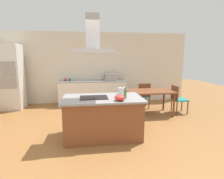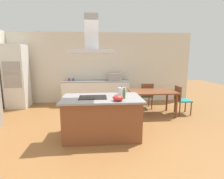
{
  "view_description": "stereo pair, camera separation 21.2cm",
  "coord_description": "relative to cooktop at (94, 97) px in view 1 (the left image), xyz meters",
  "views": [
    {
      "loc": [
        -0.3,
        -3.85,
        1.78
      ],
      "look_at": [
        0.26,
        0.4,
        1.0
      ],
      "focal_mm": 28.91,
      "sensor_mm": 36.0,
      "label": 1
    },
    {
      "loc": [
        -0.09,
        -3.87,
        1.78
      ],
      "look_at": [
        0.26,
        0.4,
        1.0
      ],
      "focal_mm": 28.91,
      "sensor_mm": 36.0,
      "label": 2
    }
  ],
  "objects": [
    {
      "name": "chair_facing_back_wall",
      "position": [
        1.78,
        2.09,
        -0.4
      ],
      "size": [
        0.42,
        0.42,
        0.89
      ],
      "color": "teal",
      "rests_on": "ground"
    },
    {
      "name": "olive_oil_bottle",
      "position": [
        0.67,
        -0.14,
        0.09
      ],
      "size": [
        0.06,
        0.06,
        0.23
      ],
      "color": "#47722D",
      "rests_on": "kitchen_island"
    },
    {
      "name": "wall_oven_stack",
      "position": [
        -2.71,
        2.65,
        0.2
      ],
      "size": [
        0.7,
        0.66,
        2.2
      ],
      "color": "silver",
      "rests_on": "ground"
    },
    {
      "name": "tea_kettle",
      "position": [
        0.68,
        0.28,
        0.08
      ],
      "size": [
        0.23,
        0.18,
        0.19
      ],
      "color": "silver",
      "rests_on": "kitchen_island"
    },
    {
      "name": "kitchen_island",
      "position": [
        0.19,
        0.0,
        -0.45
      ],
      "size": [
        1.74,
        1.03,
        0.9
      ],
      "color": "brown",
      "rests_on": "ground"
    },
    {
      "name": "cooktop",
      "position": [
        0.0,
        0.0,
        0.0
      ],
      "size": [
        0.6,
        0.44,
        0.01
      ],
      "primitive_type": "cube",
      "color": "black",
      "rests_on": "kitchen_island"
    },
    {
      "name": "mixing_bowl",
      "position": [
        0.52,
        -0.34,
        0.05
      ],
      "size": [
        0.22,
        0.22,
        0.12
      ],
      "primitive_type": "ellipsoid",
      "color": "red",
      "rests_on": "kitchen_island"
    },
    {
      "name": "coffee_mug_red",
      "position": [
        -0.95,
        2.95,
        0.04
      ],
      "size": [
        0.08,
        0.08,
        0.09
      ],
      "primitive_type": "cylinder",
      "color": "red",
      "rests_on": "back_counter"
    },
    {
      "name": "chair_at_right_end",
      "position": [
        2.7,
        1.43,
        -0.4
      ],
      "size": [
        0.42,
        0.42,
        0.89
      ],
      "color": "teal",
      "rests_on": "ground"
    },
    {
      "name": "dining_table",
      "position": [
        1.78,
        1.43,
        -0.24
      ],
      "size": [
        1.4,
        0.9,
        0.75
      ],
      "color": "brown",
      "rests_on": "ground"
    },
    {
      "name": "range_hood",
      "position": [
        0.0,
        0.0,
        1.2
      ],
      "size": [
        0.9,
        0.55,
        0.78
      ],
      "color": "#ADADB2"
    },
    {
      "name": "coffee_mug_blue",
      "position": [
        -0.8,
        2.94,
        0.04
      ],
      "size": [
        0.08,
        0.08,
        0.09
      ],
      "primitive_type": "cylinder",
      "color": "#2D56B2",
      "rests_on": "back_counter"
    },
    {
      "name": "wall_back",
      "position": [
        0.19,
        3.25,
        0.44
      ],
      "size": [
        7.2,
        0.1,
        2.7
      ],
      "primitive_type": "cube",
      "color": "beige",
      "rests_on": "ground"
    },
    {
      "name": "back_counter",
      "position": [
        0.05,
        2.88,
        -0.46
      ],
      "size": [
        2.48,
        0.62,
        0.9
      ],
      "color": "silver",
      "rests_on": "ground"
    },
    {
      "name": "ground",
      "position": [
        0.19,
        1.5,
        -0.91
      ],
      "size": [
        16.0,
        16.0,
        0.0
      ],
      "primitive_type": "plane",
      "color": "#936033"
    },
    {
      "name": "countertop_microwave",
      "position": [
        0.76,
        2.88,
        0.13
      ],
      "size": [
        0.5,
        0.38,
        0.28
      ],
      "primitive_type": "cube",
      "color": "#9E9993",
      "rests_on": "back_counter"
    }
  ]
}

